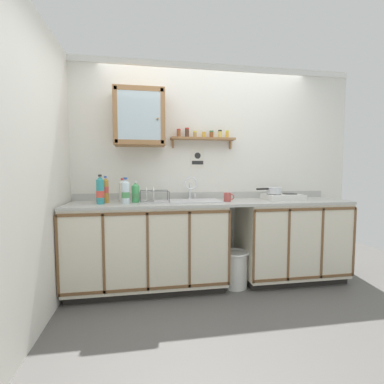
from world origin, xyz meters
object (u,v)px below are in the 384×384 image
bottle_water_clear_1 (126,192)px  dish_rack (153,199)px  mug (228,197)px  warning_sign (198,158)px  sink (194,203)px  trash_bin (235,268)px  bottle_opaque_white_2 (122,191)px  saucepan (274,190)px  bottle_soda_green_3 (135,193)px  hot_plate_stove (283,197)px  wall_cabinet (140,118)px  bottle_juice_amber_4 (106,190)px  bottle_detergent_teal_0 (100,191)px

bottle_water_clear_1 → dish_rack: bearing=17.2°
mug → warning_sign: bearing=127.1°
sink → trash_bin: bearing=-20.3°
bottle_water_clear_1 → bottle_opaque_white_2: bottle_water_clear_1 is taller
dish_rack → warning_sign: warning_sign is taller
saucepan → warning_sign: bearing=163.6°
bottle_soda_green_3 → warning_sign: (0.74, 0.28, 0.39)m
hot_plate_stove → wall_cabinet: size_ratio=0.68×
mug → bottle_juice_amber_4: bearing=176.4°
trash_bin → bottle_juice_amber_4: bearing=173.5°
bottle_juice_amber_4 → wall_cabinet: wall_cabinet is taller
bottle_water_clear_1 → hot_plate_stove: bearing=3.4°
bottle_opaque_white_2 → trash_bin: size_ratio=0.65×
saucepan → trash_bin: (-0.53, -0.18, -0.85)m
dish_rack → sink: bearing=2.7°
bottle_juice_amber_4 → warning_sign: warning_sign is taller
sink → bottle_juice_amber_4: size_ratio=1.99×
bottle_detergent_teal_0 → bottle_soda_green_3: 0.37m
dish_rack → mug: size_ratio=3.00×
saucepan → bottle_opaque_white_2: bottle_opaque_white_2 is taller
bottle_juice_amber_4 → bottle_opaque_white_2: bearing=26.3°
wall_cabinet → bottle_opaque_white_2: bearing=-160.5°
bottle_soda_green_3 → bottle_juice_amber_4: size_ratio=0.82×
bottle_water_clear_1 → bottle_opaque_white_2: 0.20m
bottle_soda_green_3 → warning_sign: size_ratio=0.97×
bottle_detergent_teal_0 → trash_bin: bearing=-2.2°
saucepan → bottle_soda_green_3: (-1.61, -0.02, -0.01)m
trash_bin → dish_rack: bearing=171.1°
saucepan → wall_cabinet: bearing=175.3°
saucepan → bottle_water_clear_1: size_ratio=1.22×
bottle_detergent_teal_0 → dish_rack: (0.54, 0.08, -0.10)m
sink → dish_rack: size_ratio=1.72×
bottle_juice_amber_4 → dish_rack: (0.50, -0.02, -0.10)m
warning_sign → trash_bin: (0.35, -0.44, -1.24)m
mug → wall_cabinet: 1.33m
mug → trash_bin: mug is taller
warning_sign → bottle_soda_green_3: bearing=-159.4°
bottle_water_clear_1 → bottle_opaque_white_2: size_ratio=1.05×
bottle_water_clear_1 → trash_bin: 1.46m
saucepan → mug: size_ratio=3.02×
bottle_detergent_teal_0 → dish_rack: bottle_detergent_teal_0 is taller
dish_rack → hot_plate_stove: bearing=0.7°
saucepan → dish_rack: bearing=-178.3°
bottle_juice_amber_4 → mug: bottle_juice_amber_4 is taller
bottle_detergent_teal_0 → bottle_soda_green_3: (0.35, 0.11, -0.03)m
trash_bin → mug: bearing=133.7°
bottle_soda_green_3 → bottle_detergent_teal_0: bearing=-163.1°
bottle_juice_amber_4 → dish_rack: size_ratio=0.87×
bottle_soda_green_3 → bottle_opaque_white_2: bearing=151.2°
bottle_water_clear_1 → trash_bin: size_ratio=0.68×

